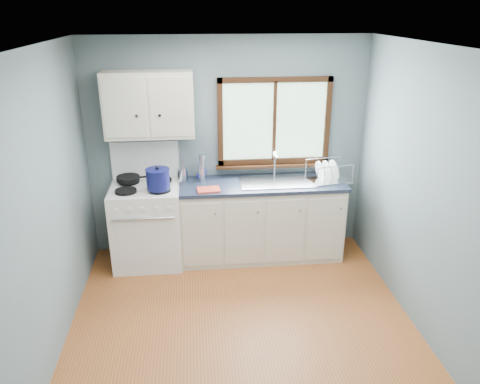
{
  "coord_description": "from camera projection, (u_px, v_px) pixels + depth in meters",
  "views": [
    {
      "loc": [
        -0.39,
        -3.41,
        2.78
      ],
      "look_at": [
        0.05,
        0.9,
        1.05
      ],
      "focal_mm": 35.0,
      "sensor_mm": 36.0,
      "label": 1
    }
  ],
  "objects": [
    {
      "name": "base_cabinets",
      "position": [
        261.0,
        223.0,
        5.47
      ],
      "size": [
        1.85,
        0.6,
        0.88
      ],
      "color": "beige",
      "rests_on": "floor"
    },
    {
      "name": "floor",
      "position": [
        245.0,
        338.0,
        4.22
      ],
      "size": [
        3.2,
        3.6,
        0.02
      ],
      "primitive_type": "cube",
      "color": "#A15728",
      "rests_on": "ground"
    },
    {
      "name": "stockpot",
      "position": [
        158.0,
        179.0,
        4.95
      ],
      "size": [
        0.34,
        0.34,
        0.25
      ],
      "rotation": [
        0.0,
        0.0,
        0.4
      ],
      "color": "#0F134D",
      "rests_on": "gas_range"
    },
    {
      "name": "utensil_crock",
      "position": [
        182.0,
        175.0,
        5.3
      ],
      "size": [
        0.14,
        0.14,
        0.37
      ],
      "rotation": [
        0.0,
        0.0,
        0.25
      ],
      "color": "silver",
      "rests_on": "countertop"
    },
    {
      "name": "wall_back",
      "position": [
        228.0,
        147.0,
        5.42
      ],
      "size": [
        3.2,
        0.02,
        2.5
      ],
      "primitive_type": "cube",
      "color": "slate",
      "rests_on": "ground"
    },
    {
      "name": "dish_rack",
      "position": [
        328.0,
        175.0,
        5.33
      ],
      "size": [
        0.51,
        0.42,
        0.23
      ],
      "rotation": [
        0.0,
        0.0,
        0.18
      ],
      "color": "silver",
      "rests_on": "countertop"
    },
    {
      "name": "window",
      "position": [
        274.0,
        128.0,
        5.35
      ],
      "size": [
        1.36,
        0.1,
        1.03
      ],
      "color": "#9EC6A8",
      "rests_on": "wall_back"
    },
    {
      "name": "soap_bottle",
      "position": [
        201.0,
        170.0,
        5.3
      ],
      "size": [
        0.11,
        0.11,
        0.25
      ],
      "primitive_type": "imported",
      "rotation": [
        0.0,
        0.0,
        -0.17
      ],
      "color": "#1E2AD8",
      "rests_on": "countertop"
    },
    {
      "name": "gas_range",
      "position": [
        147.0,
        222.0,
        5.3
      ],
      "size": [
        0.76,
        0.69,
        1.36
      ],
      "color": "white",
      "rests_on": "floor"
    },
    {
      "name": "dish_towel",
      "position": [
        209.0,
        190.0,
        5.05
      ],
      "size": [
        0.26,
        0.19,
        0.02
      ],
      "primitive_type": "cube",
      "rotation": [
        0.0,
        0.0,
        0.07
      ],
      "color": "red",
      "rests_on": "countertop"
    },
    {
      "name": "sink",
      "position": [
        277.0,
        187.0,
        5.32
      ],
      "size": [
        0.84,
        0.46,
        0.44
      ],
      "color": "silver",
      "rests_on": "countertop"
    },
    {
      "name": "wall_left",
      "position": [
        38.0,
        219.0,
        3.6
      ],
      "size": [
        0.02,
        3.6,
        2.5
      ],
      "primitive_type": "cube",
      "color": "slate",
      "rests_on": "ground"
    },
    {
      "name": "thermos",
      "position": [
        202.0,
        168.0,
        5.28
      ],
      "size": [
        0.1,
        0.1,
        0.31
      ],
      "primitive_type": "cylinder",
      "rotation": [
        0.0,
        0.0,
        0.42
      ],
      "color": "silver",
      "rests_on": "countertop"
    },
    {
      "name": "wall_right",
      "position": [
        437.0,
        202.0,
        3.9
      ],
      "size": [
        0.02,
        3.6,
        2.5
      ],
      "primitive_type": "cube",
      "color": "slate",
      "rests_on": "ground"
    },
    {
      "name": "wall_front",
      "position": [
        291.0,
        375.0,
        2.08
      ],
      "size": [
        3.2,
        0.02,
        2.5
      ],
      "primitive_type": "cube",
      "color": "slate",
      "rests_on": "ground"
    },
    {
      "name": "upper_cabinets",
      "position": [
        149.0,
        105.0,
        4.97
      ],
      "size": [
        0.95,
        0.35,
        0.7
      ],
      "color": "beige",
      "rests_on": "wall_back"
    },
    {
      "name": "skillet",
      "position": [
        128.0,
        178.0,
        5.22
      ],
      "size": [
        0.41,
        0.3,
        0.05
      ],
      "rotation": [
        0.0,
        0.0,
        0.2
      ],
      "color": "black",
      "rests_on": "gas_range"
    },
    {
      "name": "countertop",
      "position": [
        261.0,
        184.0,
        5.29
      ],
      "size": [
        1.89,
        0.64,
        0.04
      ],
      "primitive_type": "cube",
      "color": "#171F2E",
      "rests_on": "base_cabinets"
    },
    {
      "name": "ceiling",
      "position": [
        246.0,
        47.0,
        3.28
      ],
      "size": [
        3.2,
        3.6,
        0.02
      ],
      "primitive_type": "cube",
      "color": "white",
      "rests_on": "wall_back"
    }
  ]
}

